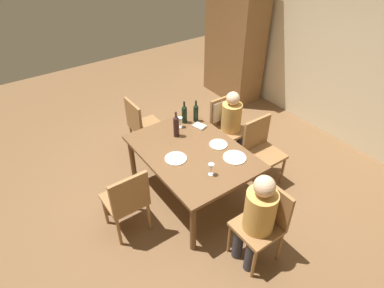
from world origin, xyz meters
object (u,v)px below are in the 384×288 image
person_man_bearded (257,215)px  dinner_plate_guest_right (176,159)px  handbag (116,202)px  dining_table (192,156)px  dinner_plate_host (235,158)px  chair_far_right (261,147)px  chair_far_left (225,119)px  wine_glass_centre (180,120)px  person_woman_host (232,121)px  dinner_plate_guest_left (218,144)px  chair_near (127,199)px  wine_bottle_short_olive (176,126)px  wine_bottle_tall_green (196,112)px  chair_left_end (142,124)px  wine_glass_near_left (211,167)px  armoire_cabinet (235,40)px  wine_bottle_dark_red (184,114)px  chair_right_end (264,219)px

person_man_bearded → dinner_plate_guest_right: size_ratio=4.46×
person_man_bearded → handbag: person_man_bearded is taller
dining_table → dinner_plate_host: bearing=38.8°
chair_far_right → handbag: size_ratio=3.29×
chair_far_left → wine_glass_centre: 0.81m
person_woman_host → dinner_plate_guest_left: size_ratio=4.85×
chair_near → wine_bottle_short_olive: size_ratio=2.59×
chair_near → wine_bottle_tall_green: (-0.60, 1.37, 0.33)m
wine_bottle_short_olive → dinner_plate_guest_left: size_ratio=1.59×
wine_bottle_tall_green → dinner_plate_guest_right: bearing=-51.7°
dining_table → wine_glass_centre: bearing=161.8°
handbag → dinner_plate_host: bearing=59.2°
chair_left_end → wine_bottle_short_olive: size_ratio=2.59×
wine_bottle_short_olive → chair_far_right: bearing=55.6°
dining_table → handbag: (-0.35, -0.94, -0.54)m
dining_table → chair_near: bearing=-84.7°
chair_left_end → wine_glass_near_left: 1.66m
person_woman_host → dinner_plate_host: bearing=50.1°
person_man_bearded → handbag: size_ratio=4.13×
person_man_bearded → wine_bottle_short_olive: size_ratio=3.25×
armoire_cabinet → dining_table: 3.01m
chair_far_right → chair_left_end: size_ratio=1.00×
wine_bottle_dark_red → handbag: 1.46m
person_man_bearded → wine_glass_centre: (-1.67, 0.20, 0.17)m
dining_table → handbag: size_ratio=5.56×
wine_glass_centre → chair_right_end: bearing=-2.8°
armoire_cabinet → person_man_bearded: size_ratio=1.89×
chair_right_end → dinner_plate_host: size_ratio=3.35×
dining_table → chair_near: 0.95m
chair_left_end → wine_bottle_dark_red: 0.77m
chair_far_left → chair_far_right: size_ratio=1.00×
dinner_plate_guest_right → handbag: (-0.37, -0.69, -0.63)m
wine_bottle_dark_red → armoire_cabinet: bearing=122.7°
dining_table → armoire_cabinet: bearing=129.1°
dining_table → chair_far_left: bearing=116.8°
chair_near → dinner_plate_guest_left: chair_near is taller
wine_bottle_dark_red → dinner_plate_host: (0.98, 0.04, -0.13)m
dinner_plate_guest_left → dining_table: bearing=-106.2°
armoire_cabinet → wine_bottle_dark_red: bearing=-57.3°
wine_bottle_short_olive → wine_bottle_dark_red: bearing=128.0°
dinner_plate_host → dinner_plate_guest_left: bearing=178.8°
wine_bottle_short_olive → handbag: bearing=-88.9°
wine_glass_near_left → handbag: (-0.82, -0.86, -0.73)m
chair_left_end → wine_bottle_dark_red: bearing=32.5°
person_woman_host → wine_glass_centre: person_woman_host is taller
wine_bottle_short_olive → handbag: wine_bottle_short_olive is taller
wine_bottle_tall_green → chair_left_end: bearing=-141.2°
chair_far_right → wine_glass_near_left: chair_far_right is taller
dinner_plate_host → handbag: bearing=-120.8°
wine_glass_near_left → dinner_plate_host: 0.42m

